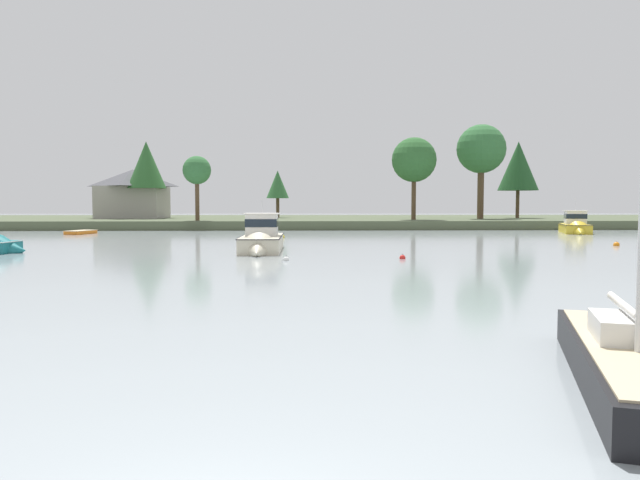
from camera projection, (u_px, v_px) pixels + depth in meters
name	position (u px, v px, depth m)	size (l,w,h in m)	color
far_shore_bank	(294.00, 221.00, 97.35)	(177.65, 41.74, 1.18)	#4C563D
cruiser_yellow	(576.00, 228.00, 69.34)	(5.09, 8.92, 5.04)	gold
cruiser_cream	(261.00, 244.00, 42.81)	(2.94, 9.74, 4.96)	beige
dinghy_orange	(81.00, 233.00, 67.71)	(2.81, 4.26, 0.58)	orange
sailboat_black	(631.00, 373.00, 11.40)	(4.25, 7.88, 9.97)	black
mooring_buoy_white	(286.00, 260.00, 36.22)	(0.37, 0.37, 0.43)	white
mooring_buoy_orange	(616.00, 245.00, 48.84)	(0.49, 0.49, 0.54)	orange
mooring_buoy_red	(402.00, 258.00, 37.36)	(0.38, 0.38, 0.43)	red
mooring_buoy_yellow	(282.00, 237.00, 60.39)	(0.50, 0.50, 0.55)	yellow
shore_tree_right	(518.00, 166.00, 92.47)	(6.13, 6.13, 11.77)	brown
shore_tree_left	(481.00, 150.00, 88.40)	(7.16, 7.16, 13.87)	brown
shore_tree_inland_a	(278.00, 185.00, 95.68)	(3.60, 3.60, 7.51)	brown
shore_tree_right_mid	(146.00, 165.00, 89.00)	(5.66, 5.66, 11.44)	brown
shore_tree_far_right	(414.00, 160.00, 83.47)	(6.20, 6.20, 11.43)	brown
shore_tree_far_left	(197.00, 171.00, 79.41)	(3.74, 3.74, 8.53)	brown
cottage_near_water	(133.00, 193.00, 92.85)	(10.07, 10.39, 7.49)	#9E998E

